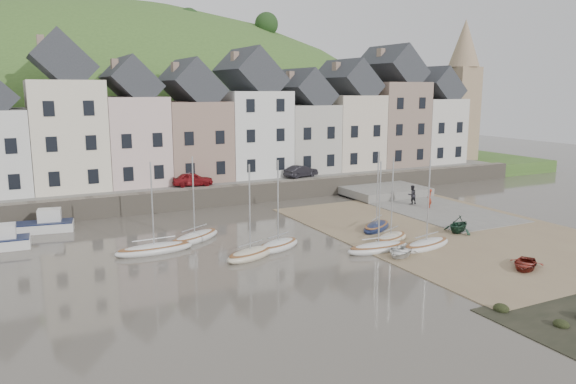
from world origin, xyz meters
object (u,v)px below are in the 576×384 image
rowboat_red (525,264)px  car_left (193,179)px  person_red (429,199)px  sailboat_0 (154,249)px  rowboat_white (401,251)px  person_dark (412,195)px  rowboat_green (458,224)px  car_right (301,171)px

rowboat_red → car_left: car_left is taller
person_red → car_left: 22.13m
sailboat_0 → car_left: bearing=63.9°
rowboat_white → rowboat_red: size_ratio=1.04×
rowboat_white → person_dark: person_dark is taller
rowboat_white → car_left: bearing=161.7°
rowboat_white → car_left: size_ratio=0.74×
sailboat_0 → person_red: bearing=4.9°
person_red → person_dark: (-0.29, 2.05, 0.02)m
rowboat_green → car_left: size_ratio=0.65×
rowboat_green → car_right: bearing=169.2°
rowboat_red → car_right: car_right is taller
rowboat_red → person_red: 16.92m
sailboat_0 → rowboat_green: 22.33m
rowboat_white → car_right: bearing=132.9°
person_red → sailboat_0: bearing=-33.0°
person_red → person_dark: size_ratio=0.97×
rowboat_green → car_right: size_ratio=0.65×
rowboat_white → person_red: person_red is taller
sailboat_0 → car_left: (7.24, 14.76, 2.00)m
rowboat_green → person_red: person_red is taller
rowboat_green → person_red: size_ratio=1.42×
rowboat_red → person_red: size_ratio=1.57×
sailboat_0 → person_dark: bearing=9.5°
rowboat_red → car_left: (-11.96, 28.33, 1.91)m
rowboat_red → car_left: 30.81m
rowboat_white → person_red: size_ratio=1.63×
rowboat_white → car_right: car_right is taller
rowboat_green → rowboat_red: 8.54m
rowboat_green → car_left: car_left is taller
person_red → car_right: car_right is taller
sailboat_0 → rowboat_red: 23.51m
sailboat_0 → car_left: 16.56m
sailboat_0 → car_left: sailboat_0 is taller
rowboat_green → person_dark: size_ratio=1.39×
person_dark → car_right: bearing=-59.7°
car_left → sailboat_0: bearing=163.2°
rowboat_green → rowboat_red: rowboat_green is taller
rowboat_white → person_dark: bearing=103.1°
sailboat_0 → rowboat_red: sailboat_0 is taller
person_dark → car_left: car_left is taller
person_red → car_left: (-18.15, 12.60, 1.26)m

